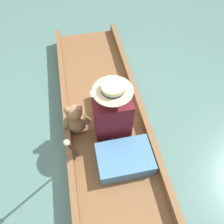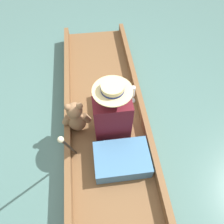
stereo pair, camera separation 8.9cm
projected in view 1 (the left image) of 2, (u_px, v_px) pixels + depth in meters
The scene contains 7 objects.
ground_plane at pixel (105, 126), 2.56m from camera, with size 16.00×16.00×0.00m, color #476B66.
punt_boat at pixel (105, 123), 2.51m from camera, with size 0.90×3.34×0.23m.
seat_cushion at pixel (125, 159), 2.12m from camera, with size 0.53×0.37×0.16m.
seated_person at pixel (111, 112), 2.19m from camera, with size 0.36×0.72×0.76m.
teddy_bear at pixel (76, 120), 2.23m from camera, with size 0.31×0.18×0.44m.
wine_glass at pixel (130, 92), 2.53m from camera, with size 0.08×0.08×0.24m.
walking_cane at pixel (72, 149), 1.74m from camera, with size 0.04×0.31×0.83m.
Camera 1 is at (-0.19, -1.33, 2.19)m, focal length 35.00 mm.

